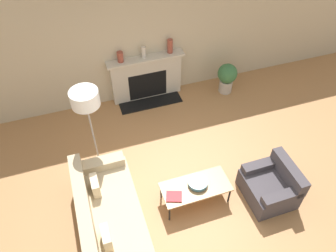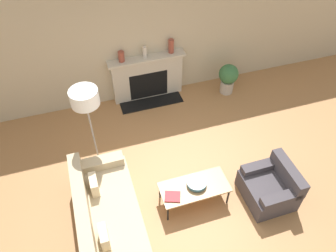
{
  "view_description": "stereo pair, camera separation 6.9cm",
  "coord_description": "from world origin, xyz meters",
  "px_view_note": "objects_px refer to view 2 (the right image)",
  "views": [
    {
      "loc": [
        -1.28,
        -2.99,
        4.99
      ],
      "look_at": [
        0.16,
        1.28,
        0.45
      ],
      "focal_mm": 35.0,
      "sensor_mm": 36.0,
      "label": 1
    },
    {
      "loc": [
        -1.22,
        -3.01,
        4.99
      ],
      "look_at": [
        0.16,
        1.28,
        0.45
      ],
      "focal_mm": 35.0,
      "sensor_mm": 36.0,
      "label": 2
    }
  ],
  "objects_px": {
    "floor_lamp": "(85,102)",
    "bowl": "(197,183)",
    "couch": "(107,216)",
    "armchair_near": "(270,187)",
    "mantel_vase_center_left": "(145,52)",
    "mantel_vase_center_right": "(171,46)",
    "fireplace": "(148,78)",
    "potted_plant": "(228,77)",
    "book": "(173,197)",
    "mantel_vase_left": "(121,56)",
    "coffee_table": "(194,188)"
  },
  "relations": [
    {
      "from": "mantel_vase_center_right",
      "to": "mantel_vase_left",
      "type": "bearing_deg",
      "value": 180.0
    },
    {
      "from": "bowl",
      "to": "mantel_vase_left",
      "type": "bearing_deg",
      "value": 100.89
    },
    {
      "from": "mantel_vase_left",
      "to": "mantel_vase_center_left",
      "type": "relative_size",
      "value": 0.91
    },
    {
      "from": "fireplace",
      "to": "armchair_near",
      "type": "xyz_separation_m",
      "value": [
        1.27,
        -3.3,
        -0.25
      ]
    },
    {
      "from": "bowl",
      "to": "potted_plant",
      "type": "relative_size",
      "value": 0.46
    },
    {
      "from": "book",
      "to": "mantel_vase_left",
      "type": "bearing_deg",
      "value": 112.47
    },
    {
      "from": "armchair_near",
      "to": "mantel_vase_center_right",
      "type": "height_order",
      "value": "mantel_vase_center_right"
    },
    {
      "from": "couch",
      "to": "coffee_table",
      "type": "bearing_deg",
      "value": -88.76
    },
    {
      "from": "couch",
      "to": "mantel_vase_center_left",
      "type": "distance_m",
      "value": 3.49
    },
    {
      "from": "armchair_near",
      "to": "couch",
      "type": "bearing_deg",
      "value": -95.95
    },
    {
      "from": "couch",
      "to": "mantel_vase_center_right",
      "type": "relative_size",
      "value": 6.68
    },
    {
      "from": "mantel_vase_center_left",
      "to": "mantel_vase_center_right",
      "type": "xyz_separation_m",
      "value": [
        0.59,
        0.0,
        0.03
      ]
    },
    {
      "from": "mantel_vase_center_left",
      "to": "coffee_table",
      "type": "bearing_deg",
      "value": -89.59
    },
    {
      "from": "fireplace",
      "to": "bowl",
      "type": "bearing_deg",
      "value": -89.25
    },
    {
      "from": "couch",
      "to": "coffee_table",
      "type": "distance_m",
      "value": 1.5
    },
    {
      "from": "fireplace",
      "to": "coffee_table",
      "type": "height_order",
      "value": "fireplace"
    },
    {
      "from": "couch",
      "to": "bowl",
      "type": "relative_size",
      "value": 6.15
    },
    {
      "from": "bowl",
      "to": "mantel_vase_left",
      "type": "height_order",
      "value": "mantel_vase_left"
    },
    {
      "from": "coffee_table",
      "to": "book",
      "type": "bearing_deg",
      "value": -169.13
    },
    {
      "from": "armchair_near",
      "to": "coffee_table",
      "type": "relative_size",
      "value": 0.74
    },
    {
      "from": "bowl",
      "to": "mantel_vase_center_right",
      "type": "xyz_separation_m",
      "value": [
        0.52,
        2.97,
        0.76
      ]
    },
    {
      "from": "fireplace",
      "to": "armchair_near",
      "type": "distance_m",
      "value": 3.55
    },
    {
      "from": "armchair_near",
      "to": "mantel_vase_center_right",
      "type": "bearing_deg",
      "value": -167.86
    },
    {
      "from": "fireplace",
      "to": "book",
      "type": "bearing_deg",
      "value": -97.79
    },
    {
      "from": "mantel_vase_center_left",
      "to": "book",
      "type": "bearing_deg",
      "value": -97.22
    },
    {
      "from": "coffee_table",
      "to": "book",
      "type": "xyz_separation_m",
      "value": [
        -0.41,
        -0.08,
        0.04
      ]
    },
    {
      "from": "floor_lamp",
      "to": "bowl",
      "type": "bearing_deg",
      "value": -41.2
    },
    {
      "from": "fireplace",
      "to": "couch",
      "type": "height_order",
      "value": "fireplace"
    },
    {
      "from": "fireplace",
      "to": "coffee_table",
      "type": "xyz_separation_m",
      "value": [
        -0.01,
        -2.98,
        -0.15
      ]
    },
    {
      "from": "coffee_table",
      "to": "book",
      "type": "relative_size",
      "value": 3.72
    },
    {
      "from": "fireplace",
      "to": "couch",
      "type": "relative_size",
      "value": 0.83
    },
    {
      "from": "floor_lamp",
      "to": "potted_plant",
      "type": "bearing_deg",
      "value": 21.04
    },
    {
      "from": "floor_lamp",
      "to": "mantel_vase_left",
      "type": "xyz_separation_m",
      "value": [
        0.9,
        1.68,
        -0.38
      ]
    },
    {
      "from": "bowl",
      "to": "mantel_vase_center_left",
      "type": "relative_size",
      "value": 1.34
    },
    {
      "from": "book",
      "to": "fireplace",
      "type": "bearing_deg",
      "value": 102.56
    },
    {
      "from": "bowl",
      "to": "mantel_vase_left",
      "type": "relative_size",
      "value": 1.48
    },
    {
      "from": "book",
      "to": "mantel_vase_left",
      "type": "xyz_separation_m",
      "value": [
        -0.11,
        3.07,
        0.77
      ]
    },
    {
      "from": "fireplace",
      "to": "mantel_vase_left",
      "type": "distance_m",
      "value": 0.85
    },
    {
      "from": "armchair_near",
      "to": "book",
      "type": "xyz_separation_m",
      "value": [
        -1.69,
        0.24,
        0.15
      ]
    },
    {
      "from": "floor_lamp",
      "to": "mantel_vase_center_right",
      "type": "distance_m",
      "value": 2.63
    },
    {
      "from": "mantel_vase_left",
      "to": "potted_plant",
      "type": "bearing_deg",
      "value": -10.48
    },
    {
      "from": "fireplace",
      "to": "couch",
      "type": "distance_m",
      "value": 3.38
    },
    {
      "from": "couch",
      "to": "armchair_near",
      "type": "xyz_separation_m",
      "value": [
        2.78,
        -0.29,
        -0.02
      ]
    },
    {
      "from": "fireplace",
      "to": "potted_plant",
      "type": "height_order",
      "value": "fireplace"
    },
    {
      "from": "mantel_vase_left",
      "to": "mantel_vase_center_left",
      "type": "xyz_separation_m",
      "value": [
        0.5,
        0.0,
        0.01
      ]
    },
    {
      "from": "mantel_vase_center_right",
      "to": "book",
      "type": "bearing_deg",
      "value": -107.66
    },
    {
      "from": "floor_lamp",
      "to": "mantel_vase_left",
      "type": "bearing_deg",
      "value": 61.8
    },
    {
      "from": "coffee_table",
      "to": "bowl",
      "type": "height_order",
      "value": "bowl"
    },
    {
      "from": "armchair_near",
      "to": "floor_lamp",
      "type": "distance_m",
      "value": 3.42
    },
    {
      "from": "fireplace",
      "to": "book",
      "type": "height_order",
      "value": "fireplace"
    }
  ]
}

